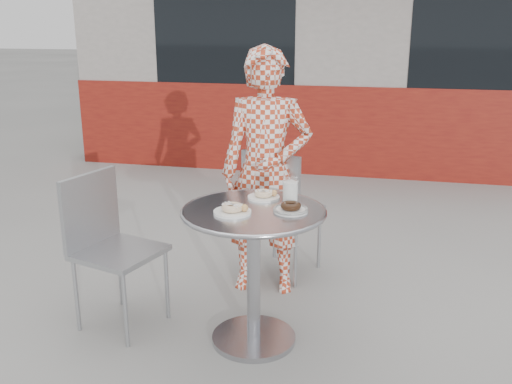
% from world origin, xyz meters
% --- Properties ---
extents(ground, '(60.00, 60.00, 0.00)m').
position_xyz_m(ground, '(0.00, 0.00, 0.00)').
color(ground, '#999691').
rests_on(ground, ground).
extents(storefront, '(6.02, 4.55, 3.00)m').
position_xyz_m(storefront, '(-0.00, 5.56, 1.49)').
color(storefront, gray).
rests_on(storefront, ground).
extents(bistro_table, '(0.75, 0.75, 0.76)m').
position_xyz_m(bistro_table, '(-0.03, 0.01, 0.57)').
color(bistro_table, '#B7B7BC').
rests_on(bistro_table, ground).
extents(chair_far, '(0.53, 0.53, 0.88)m').
position_xyz_m(chair_far, '(-0.04, 0.93, 0.27)').
color(chair_far, '#9FA2A7').
rests_on(chair_far, ground).
extents(chair_left, '(0.52, 0.51, 0.87)m').
position_xyz_m(chair_left, '(-0.82, 0.03, 0.27)').
color(chair_left, '#9FA2A7').
rests_on(chair_left, ground).
extents(seated_person, '(0.60, 0.42, 1.55)m').
position_xyz_m(seated_person, '(-0.11, 0.69, 0.77)').
color(seated_person, '#AA331A').
rests_on(seated_person, ground).
extents(plate_far, '(0.17, 0.17, 0.05)m').
position_xyz_m(plate_far, '(-0.02, 0.21, 0.77)').
color(plate_far, white).
rests_on(plate_far, bistro_table).
extents(plate_near, '(0.19, 0.19, 0.05)m').
position_xyz_m(plate_near, '(-0.12, -0.07, 0.78)').
color(plate_near, white).
rests_on(plate_near, bistro_table).
extents(plate_checker, '(0.18, 0.18, 0.05)m').
position_xyz_m(plate_checker, '(0.15, 0.03, 0.77)').
color(plate_checker, white).
rests_on(plate_checker, bistro_table).
extents(milk_cup, '(0.08, 0.08, 0.13)m').
position_xyz_m(milk_cup, '(0.13, 0.18, 0.82)').
color(milk_cup, white).
rests_on(milk_cup, bistro_table).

